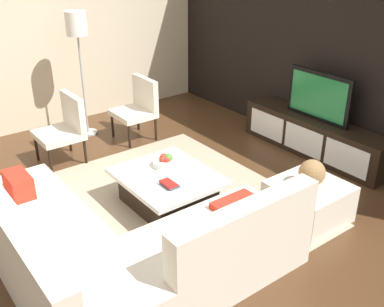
% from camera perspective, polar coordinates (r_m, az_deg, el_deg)
% --- Properties ---
extents(ground_plane, '(14.00, 14.00, 0.00)m').
position_cam_1_polar(ground_plane, '(4.90, -3.33, -7.37)').
color(ground_plane, '#4C301C').
extents(feature_wall_back, '(6.40, 0.12, 2.80)m').
position_cam_1_polar(feature_wall_back, '(6.15, 18.15, 12.60)').
color(feature_wall_back, black).
rests_on(feature_wall_back, ground).
extents(side_wall_left, '(0.12, 5.20, 2.80)m').
position_cam_1_polar(side_wall_left, '(7.18, -17.18, 14.48)').
color(side_wall_left, beige).
rests_on(side_wall_left, ground).
extents(area_rug, '(2.96, 2.78, 0.01)m').
position_cam_1_polar(area_rug, '(4.97, -3.99, -6.81)').
color(area_rug, tan).
rests_on(area_rug, ground).
extents(media_console, '(2.16, 0.44, 0.50)m').
position_cam_1_polar(media_console, '(6.26, 15.08, 2.08)').
color(media_console, black).
rests_on(media_console, ground).
extents(television, '(0.95, 0.06, 0.63)m').
position_cam_1_polar(television, '(6.06, 15.70, 6.97)').
color(television, black).
rests_on(television, media_console).
extents(sectional_couch, '(2.51, 2.30, 0.83)m').
position_cam_1_polar(sectional_couch, '(4.00, -10.18, -11.39)').
color(sectional_couch, beige).
rests_on(sectional_couch, ground).
extents(coffee_table, '(1.07, 0.93, 0.38)m').
position_cam_1_polar(coffee_table, '(4.91, -3.08, -4.51)').
color(coffee_table, black).
rests_on(coffee_table, ground).
extents(accent_chair_near, '(0.56, 0.54, 0.87)m').
position_cam_1_polar(accent_chair_near, '(6.00, -15.70, 3.43)').
color(accent_chair_near, black).
rests_on(accent_chair_near, ground).
extents(floor_lamp, '(0.30, 0.30, 1.77)m').
position_cam_1_polar(floor_lamp, '(6.54, -14.24, 14.52)').
color(floor_lamp, '#A5A5AA').
rests_on(floor_lamp, ground).
extents(ottoman, '(0.70, 0.70, 0.40)m').
position_cam_1_polar(ottoman, '(4.85, 14.42, -5.85)').
color(ottoman, beige).
rests_on(ottoman, ground).
extents(fruit_bowl, '(0.28, 0.28, 0.14)m').
position_cam_1_polar(fruit_bowl, '(4.98, -3.34, -1.03)').
color(fruit_bowl, silver).
rests_on(fruit_bowl, coffee_table).
extents(accent_chair_far, '(0.57, 0.51, 0.87)m').
position_cam_1_polar(accent_chair_far, '(6.54, -6.75, 6.09)').
color(accent_chair_far, black).
rests_on(accent_chair_far, ground).
extents(decorative_ball, '(0.27, 0.27, 0.27)m').
position_cam_1_polar(decorative_ball, '(4.68, 14.87, -2.35)').
color(decorative_ball, '#997247').
rests_on(decorative_ball, ottoman).
extents(book_stack, '(0.19, 0.13, 0.05)m').
position_cam_1_polar(book_stack, '(4.60, -2.87, -3.88)').
color(book_stack, '#2D516B').
rests_on(book_stack, coffee_table).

